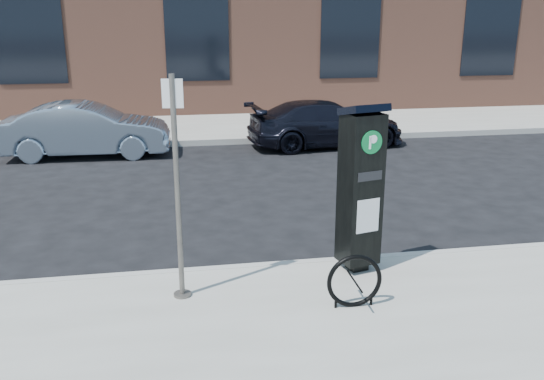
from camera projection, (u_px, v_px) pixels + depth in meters
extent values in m
plane|color=black|center=(249.00, 275.00, 7.52)|extent=(120.00, 120.00, 0.00)
cube|color=gray|center=(197.00, 108.00, 20.69)|extent=(60.00, 12.00, 0.15)
cube|color=#9E9B93|center=(249.00, 271.00, 7.48)|extent=(60.00, 0.12, 0.16)
cube|color=#9E9B93|center=(208.00, 142.00, 15.06)|extent=(60.00, 0.12, 0.16)
cube|color=black|center=(28.00, 25.00, 17.12)|extent=(2.00, 0.06, 3.50)
cube|color=black|center=(197.00, 24.00, 17.94)|extent=(2.00, 0.06, 3.50)
cube|color=black|center=(351.00, 24.00, 18.76)|extent=(2.00, 0.06, 3.50)
cube|color=black|center=(492.00, 23.00, 19.58)|extent=(2.00, 0.06, 3.50)
cube|color=black|center=(357.00, 264.00, 7.35)|extent=(0.27, 0.27, 0.11)
cube|color=black|center=(360.00, 190.00, 7.06)|extent=(0.53, 0.49, 1.89)
cube|color=black|center=(364.00, 109.00, 6.77)|extent=(0.58, 0.54, 0.17)
cylinder|color=#075B2A|center=(372.00, 142.00, 6.70)|extent=(0.27, 0.08, 0.28)
cube|color=white|center=(372.00, 142.00, 6.70)|extent=(0.10, 0.03, 0.16)
cube|color=silver|center=(368.00, 216.00, 6.97)|extent=(0.30, 0.08, 0.42)
cube|color=black|center=(370.00, 176.00, 6.82)|extent=(0.33, 0.09, 0.11)
cylinder|color=#534F49|center=(182.00, 294.00, 6.65)|extent=(0.20, 0.20, 0.03)
cylinder|color=#534F49|center=(177.00, 191.00, 6.29)|extent=(0.06, 0.06, 2.53)
cube|color=silver|center=(172.00, 93.00, 5.98)|extent=(0.22, 0.05, 0.30)
torus|color=black|center=(354.00, 281.00, 6.32)|extent=(0.63, 0.06, 0.62)
cylinder|color=black|center=(336.00, 303.00, 6.36)|extent=(0.03, 0.03, 0.12)
cylinder|color=black|center=(371.00, 300.00, 6.42)|extent=(0.03, 0.03, 0.12)
imported|color=gray|center=(87.00, 130.00, 13.73)|extent=(3.93, 1.47, 1.28)
imported|color=black|center=(326.00, 124.00, 14.82)|extent=(4.18, 2.01, 1.17)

